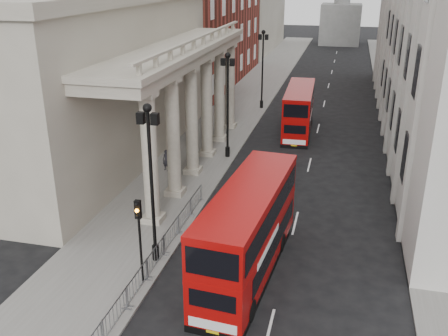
# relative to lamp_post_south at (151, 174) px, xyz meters

# --- Properties ---
(ground) EXTENTS (260.00, 260.00, 0.00)m
(ground) POSITION_rel_lamp_post_south_xyz_m (0.60, -4.00, -4.91)
(ground) COLOR black
(ground) RESTS_ON ground
(sidewalk_west) EXTENTS (6.00, 140.00, 0.12)m
(sidewalk_west) POSITION_rel_lamp_post_south_xyz_m (-2.40, 26.00, -4.85)
(sidewalk_west) COLOR slate
(sidewalk_west) RESTS_ON ground
(sidewalk_east) EXTENTS (3.00, 140.00, 0.12)m
(sidewalk_east) POSITION_rel_lamp_post_south_xyz_m (14.10, 26.00, -4.85)
(sidewalk_east) COLOR slate
(sidewalk_east) RESTS_ON ground
(kerb) EXTENTS (0.20, 140.00, 0.14)m
(kerb) POSITION_rel_lamp_post_south_xyz_m (0.55, 26.00, -4.84)
(kerb) COLOR slate
(kerb) RESTS_ON ground
(portico_building) EXTENTS (9.00, 28.00, 12.00)m
(portico_building) POSITION_rel_lamp_post_south_xyz_m (-9.90, 14.00, 1.09)
(portico_building) COLOR gray
(portico_building) RESTS_ON ground
(lamp_post_south) EXTENTS (1.05, 0.44, 8.32)m
(lamp_post_south) POSITION_rel_lamp_post_south_xyz_m (0.00, 0.00, 0.00)
(lamp_post_south) COLOR black
(lamp_post_south) RESTS_ON sidewalk_west
(lamp_post_mid) EXTENTS (1.05, 0.44, 8.32)m
(lamp_post_mid) POSITION_rel_lamp_post_south_xyz_m (0.00, 16.00, 0.00)
(lamp_post_mid) COLOR black
(lamp_post_mid) RESTS_ON sidewalk_west
(lamp_post_north) EXTENTS (1.05, 0.44, 8.32)m
(lamp_post_north) POSITION_rel_lamp_post_south_xyz_m (0.00, 32.00, 0.00)
(lamp_post_north) COLOR black
(lamp_post_north) RESTS_ON sidewalk_west
(traffic_light) EXTENTS (0.28, 0.33, 4.30)m
(traffic_light) POSITION_rel_lamp_post_south_xyz_m (0.10, -2.02, -1.80)
(traffic_light) COLOR black
(traffic_light) RESTS_ON sidewalk_west
(crowd_barriers) EXTENTS (0.50, 18.75, 1.10)m
(crowd_barriers) POSITION_rel_lamp_post_south_xyz_m (0.25, -1.77, -4.24)
(crowd_barriers) COLOR gray
(crowd_barriers) RESTS_ON sidewalk_west
(bus_near) EXTENTS (3.39, 10.73, 4.56)m
(bus_near) POSITION_rel_lamp_post_south_xyz_m (4.83, 0.24, -2.53)
(bus_near) COLOR #9F0807
(bus_near) RESTS_ON ground
(bus_far) EXTENTS (2.71, 9.83, 4.21)m
(bus_far) POSITION_rel_lamp_post_south_xyz_m (4.81, 24.36, -2.71)
(bus_far) COLOR #920706
(bus_far) RESTS_ON ground
(pedestrian_a) EXTENTS (0.64, 0.48, 1.60)m
(pedestrian_a) POSITION_rel_lamp_post_south_xyz_m (-3.76, 11.95, -3.99)
(pedestrian_a) COLOR black
(pedestrian_a) RESTS_ON sidewalk_west
(pedestrian_b) EXTENTS (1.06, 0.96, 1.78)m
(pedestrian_b) POSITION_rel_lamp_post_south_xyz_m (-2.97, 11.75, -3.90)
(pedestrian_b) COLOR black
(pedestrian_b) RESTS_ON sidewalk_west
(pedestrian_c) EXTENTS (0.82, 0.62, 1.52)m
(pedestrian_c) POSITION_rel_lamp_post_south_xyz_m (-2.17, 14.04, -4.03)
(pedestrian_c) COLOR black
(pedestrian_c) RESTS_ON sidewalk_west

